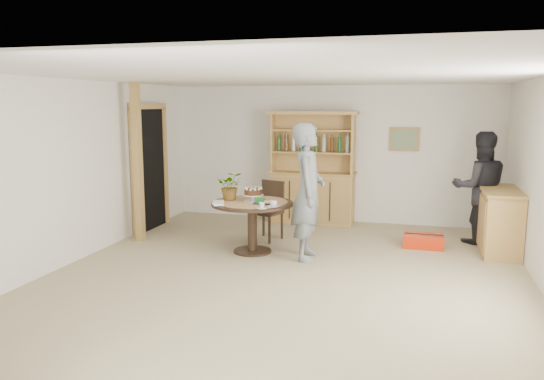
{
  "coord_description": "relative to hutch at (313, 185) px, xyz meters",
  "views": [
    {
      "loc": [
        1.54,
        -6.22,
        2.17
      ],
      "look_at": [
        -0.29,
        0.4,
        1.05
      ],
      "focal_mm": 35.0,
      "sensor_mm": 36.0,
      "label": 1
    }
  ],
  "objects": [
    {
      "name": "ground",
      "position": [
        0.3,
        -3.24,
        -0.69
      ],
      "size": [
        7.0,
        7.0,
        0.0
      ],
      "primitive_type": "plane",
      "color": "tan",
      "rests_on": "ground"
    },
    {
      "name": "room_shell",
      "position": [
        0.3,
        -3.23,
        1.05
      ],
      "size": [
        6.04,
        7.04,
        2.52
      ],
      "color": "white",
      "rests_on": "ground"
    },
    {
      "name": "doorway",
      "position": [
        -2.63,
        -1.24,
        0.42
      ],
      "size": [
        0.13,
        1.1,
        2.18
      ],
      "color": "black",
      "rests_on": "ground"
    },
    {
      "name": "pine_post",
      "position": [
        -2.4,
        -2.04,
        0.56
      ],
      "size": [
        0.12,
        0.12,
        2.5
      ],
      "primitive_type": "cube",
      "color": "#B38A4B",
      "rests_on": "ground"
    },
    {
      "name": "hutch",
      "position": [
        0.0,
        0.0,
        0.0
      ],
      "size": [
        1.62,
        0.54,
        2.04
      ],
      "color": "tan",
      "rests_on": "ground"
    },
    {
      "name": "sideboard",
      "position": [
        3.04,
        -1.24,
        -0.22
      ],
      "size": [
        0.54,
        1.26,
        0.94
      ],
      "color": "tan",
      "rests_on": "ground"
    },
    {
      "name": "dining_table",
      "position": [
        -0.46,
        -2.22,
        -0.08
      ],
      "size": [
        1.2,
        1.2,
        0.76
      ],
      "color": "black",
      "rests_on": "ground"
    },
    {
      "name": "dining_chair",
      "position": [
        -0.44,
        -1.39,
        -0.15
      ],
      "size": [
        0.53,
        0.53,
        0.95
      ],
      "rotation": [
        0.0,
        0.0,
        -0.32
      ],
      "color": "black",
      "rests_on": "ground"
    },
    {
      "name": "birthday_cake",
      "position": [
        -0.46,
        -2.17,
        0.19
      ],
      "size": [
        0.3,
        0.3,
        0.2
      ],
      "color": "white",
      "rests_on": "dining_table"
    },
    {
      "name": "flower_vase",
      "position": [
        -0.81,
        -2.17,
        0.28
      ],
      "size": [
        0.47,
        0.44,
        0.42
      ],
      "primitive_type": "imported",
      "rotation": [
        0.0,
        0.0,
        0.35
      ],
      "color": "#3F7233",
      "rests_on": "dining_table"
    },
    {
      "name": "gift_tray",
      "position": [
        -0.25,
        -2.34,
        0.1
      ],
      "size": [
        0.3,
        0.2,
        0.08
      ],
      "color": "black",
      "rests_on": "dining_table"
    },
    {
      "name": "coffee_cup_a",
      "position": [
        -0.06,
        -2.5,
        0.11
      ],
      "size": [
        0.15,
        0.15,
        0.09
      ],
      "color": "silver",
      "rests_on": "dining_table"
    },
    {
      "name": "coffee_cup_b",
      "position": [
        -0.18,
        -2.67,
        0.11
      ],
      "size": [
        0.15,
        0.15,
        0.08
      ],
      "color": "silver",
      "rests_on": "dining_table"
    },
    {
      "name": "napkins",
      "position": [
        -0.87,
        -2.53,
        0.09
      ],
      "size": [
        0.24,
        0.33,
        0.03
      ],
      "color": "white",
      "rests_on": "dining_table"
    },
    {
      "name": "teen_boy",
      "position": [
        0.39,
        -2.32,
        0.27
      ],
      "size": [
        0.52,
        0.74,
        1.91
      ],
      "primitive_type": "imported",
      "rotation": [
        0.0,
        0.0,
        1.66
      ],
      "color": "slate",
      "rests_on": "ground"
    },
    {
      "name": "adult_person",
      "position": [
        2.8,
        -0.75,
        0.19
      ],
      "size": [
        0.95,
        0.79,
        1.75
      ],
      "primitive_type": "imported",
      "rotation": [
        0.0,
        0.0,
        3.3
      ],
      "color": "black",
      "rests_on": "ground"
    },
    {
      "name": "red_suitcase",
      "position": [
        1.98,
        -1.26,
        -0.59
      ],
      "size": [
        0.6,
        0.4,
        0.21
      ],
      "rotation": [
        0.0,
        0.0,
        -0.01
      ],
      "color": "red",
      "rests_on": "ground"
    }
  ]
}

